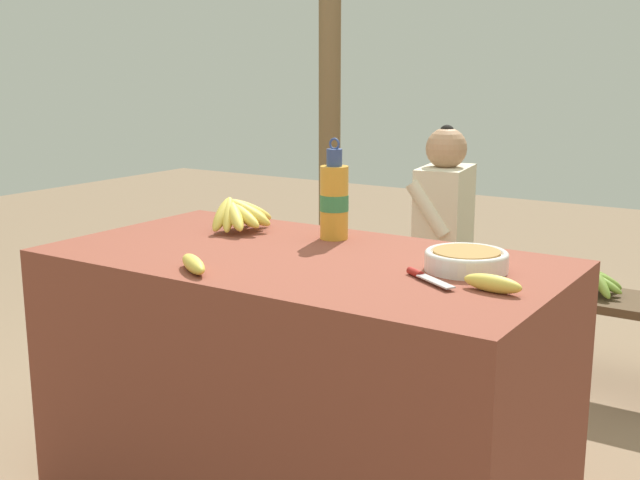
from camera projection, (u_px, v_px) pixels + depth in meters
market_counter at (302, 383)px, 2.42m from camera, size 1.50×0.81×0.79m
banana_bunch_ripe at (239, 212)px, 2.66m from camera, size 0.19×0.27×0.12m
serving_bowl at (466, 259)px, 2.15m from camera, size 0.22×0.22×0.05m
water_bottle at (334, 200)px, 2.53m from camera, size 0.09×0.09×0.32m
loose_banana_front at (193, 264)px, 2.14m from camera, size 0.17×0.13×0.04m
loose_banana_side at (493, 283)px, 1.95m from camera, size 0.16×0.06×0.04m
knife at (423, 276)px, 2.06m from camera, size 0.18×0.12×0.02m
wooden_bench at (475, 289)px, 3.59m from camera, size 1.85×0.32×0.41m
seated_vendor at (434, 228)px, 3.60m from camera, size 0.44×0.42×1.08m
banana_bunch_green at (600, 281)px, 3.27m from camera, size 0.17×0.26×0.12m
support_post_near at (330, 103)px, 4.20m from camera, size 0.12×0.12×2.27m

